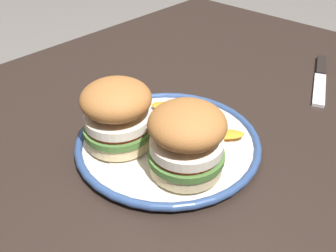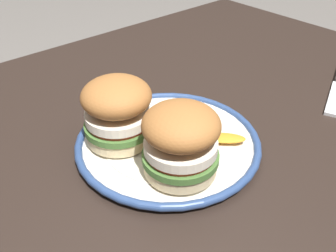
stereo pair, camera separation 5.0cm
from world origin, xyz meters
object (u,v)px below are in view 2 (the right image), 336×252
at_px(sandwich_half_right, 118,110).
at_px(sandwich_half_left, 181,140).
at_px(dining_table, 160,178).
at_px(dinner_plate, 168,142).

bearing_deg(sandwich_half_right, sandwich_half_left, -79.88).
height_order(dining_table, dinner_plate, dinner_plate).
relative_size(dining_table, sandwich_half_right, 9.62).
relative_size(dining_table, dinner_plate, 4.60).
xyz_separation_m(dining_table, sandwich_half_right, (-0.07, 0.02, 0.16)).
distance_m(dinner_plate, sandwich_half_right, 0.09).
bearing_deg(dinner_plate, dining_table, 72.89).
bearing_deg(dining_table, sandwich_half_right, 164.70).
relative_size(dinner_plate, sandwich_half_right, 2.09).
bearing_deg(dining_table, dinner_plate, -107.11).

